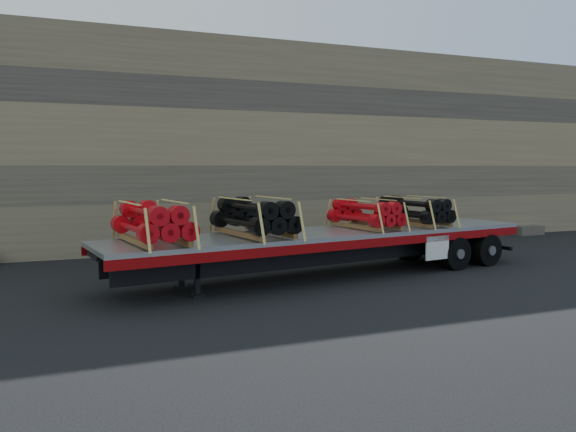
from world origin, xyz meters
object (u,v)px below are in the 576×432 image
(trailer, at_px, (329,254))
(bundle_midrear, at_px, (365,215))
(bundle_midfront, at_px, (254,218))
(bundle_rear, at_px, (414,212))
(bundle_front, at_px, (152,224))

(trailer, xyz_separation_m, bundle_midrear, (1.13, 0.17, 0.94))
(bundle_midfront, bearing_deg, bundle_rear, 0.00)
(trailer, height_order, bundle_rear, bundle_rear)
(trailer, relative_size, bundle_midfront, 4.79)
(bundle_midfront, bearing_deg, bundle_midrear, 0.00)
(bundle_midfront, xyz_separation_m, bundle_midrear, (3.22, 0.49, -0.06))
(bundle_front, xyz_separation_m, bundle_midrear, (5.59, 0.85, -0.05))
(bundle_front, xyz_separation_m, bundle_rear, (7.25, 1.11, -0.04))
(trailer, xyz_separation_m, bundle_midfront, (-2.09, -0.32, 1.00))
(bundle_rear, bearing_deg, trailer, -180.00)
(bundle_rear, bearing_deg, bundle_front, -180.00)
(bundle_midrear, height_order, bundle_rear, bundle_rear)
(trailer, height_order, bundle_midfront, bundle_midfront)
(bundle_midfront, relative_size, bundle_midrear, 1.17)
(bundle_front, height_order, bundle_rear, bundle_front)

